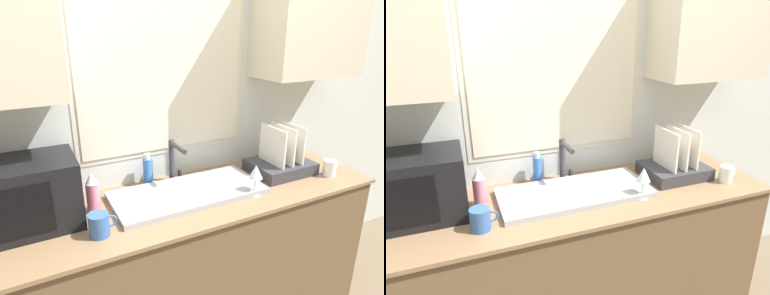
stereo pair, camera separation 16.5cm
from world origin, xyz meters
TOP-DOWN VIEW (x-y plane):
  - countertop at (0.00, 0.29)m, footprint 2.10×0.61m
  - wall_back at (0.00, 0.57)m, footprint 6.00×0.38m
  - sink_basin at (0.00, 0.31)m, footprint 0.79×0.35m
  - faucet at (0.00, 0.48)m, footprint 0.08×0.19m
  - microwave at (-0.77, 0.37)m, footprint 0.48×0.31m
  - dish_rack at (0.63, 0.32)m, footprint 0.36×0.28m
  - spray_bottle at (-0.47, 0.37)m, footprint 0.06×0.06m
  - soap_bottle at (-0.14, 0.52)m, footprint 0.05×0.05m
  - mug_near_sink at (-0.49, 0.15)m, footprint 0.12×0.09m
  - wine_glass at (0.31, 0.15)m, footprint 0.07×0.07m
  - mug_by_rack at (0.85, 0.15)m, footprint 0.11×0.07m

SIDE VIEW (x-z plane):
  - countertop at x=0.00m, z-range 0.00..0.88m
  - sink_basin at x=0.00m, z-range 0.88..0.91m
  - mug_by_rack at x=0.85m, z-range 0.88..0.98m
  - mug_near_sink at x=-0.49m, z-range 0.88..0.98m
  - dish_rack at x=0.63m, z-range 0.80..1.09m
  - soap_bottle at x=-0.14m, z-range 0.87..1.06m
  - spray_bottle at x=-0.47m, z-range 0.88..1.08m
  - wine_glass at x=0.31m, z-range 0.93..1.09m
  - faucet at x=0.00m, z-range 0.91..1.15m
  - microwave at x=-0.77m, z-range 0.88..1.19m
  - wall_back at x=0.00m, z-range 0.09..2.69m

